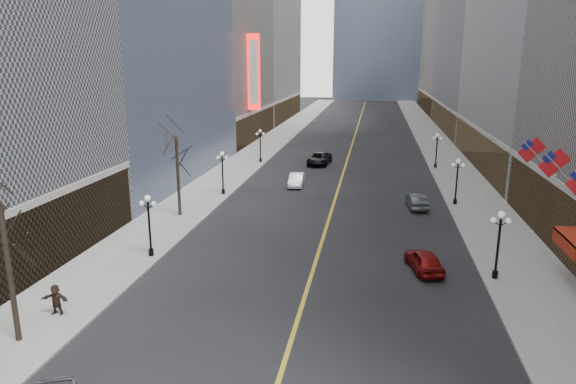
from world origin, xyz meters
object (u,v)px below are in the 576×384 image
(streetlamp_west_2, at_px, (222,168))
(car_sb_mid, at_px, (424,260))
(streetlamp_west_3, at_px, (260,142))
(streetlamp_west_1, at_px, (149,219))
(car_nb_mid, at_px, (296,180))
(streetlamp_east_2, at_px, (457,177))
(car_nb_far, at_px, (319,159))
(streetlamp_east_1, at_px, (499,238))
(streetlamp_east_3, at_px, (437,147))
(car_sb_far, at_px, (417,201))

(streetlamp_west_2, bearing_deg, car_sb_mid, -41.81)
(streetlamp_west_3, bearing_deg, streetlamp_west_1, -90.00)
(streetlamp_west_2, xyz_separation_m, car_nb_mid, (7.00, 5.36, -2.18))
(car_nb_mid, bearing_deg, streetlamp_west_1, -109.92)
(streetlamp_east_2, distance_m, car_sb_mid, 17.85)
(streetlamp_east_2, relative_size, car_sb_mid, 1.04)
(streetlamp_west_2, bearing_deg, car_nb_mid, 37.44)
(car_nb_far, bearing_deg, car_sb_mid, -67.72)
(streetlamp_west_3, distance_m, car_nb_far, 8.46)
(streetlamp_west_2, distance_m, streetlamp_west_3, 18.00)
(streetlamp_east_1, bearing_deg, streetlamp_east_3, 90.00)
(streetlamp_east_3, bearing_deg, car_nb_mid, -142.71)
(streetlamp_east_3, xyz_separation_m, car_sb_mid, (-4.42, -35.16, -2.16))
(streetlamp_east_1, distance_m, car_sb_mid, 4.99)
(streetlamp_west_3, xyz_separation_m, car_sb_mid, (19.18, -35.16, -2.16))
(streetlamp_east_2, height_order, streetlamp_east_3, same)
(car_sb_mid, bearing_deg, streetlamp_west_2, -55.66)
(streetlamp_east_3, bearing_deg, car_sb_far, -101.02)
(streetlamp_east_1, distance_m, streetlamp_east_3, 36.00)
(streetlamp_west_1, relative_size, car_nb_mid, 1.03)
(streetlamp_east_1, xyz_separation_m, car_sb_far, (-3.80, 16.48, -2.17))
(car_nb_mid, xyz_separation_m, car_sb_mid, (12.19, -22.52, 0.02))
(streetlamp_west_2, height_order, car_sb_mid, streetlamp_west_2)
(streetlamp_west_1, bearing_deg, streetlamp_west_3, 90.00)
(streetlamp_east_3, height_order, car_nb_mid, streetlamp_east_3)
(car_nb_far, bearing_deg, streetlamp_west_2, -109.18)
(streetlamp_west_3, bearing_deg, streetlamp_east_3, 0.00)
(car_sb_far, bearing_deg, car_nb_far, -64.95)
(car_nb_far, bearing_deg, streetlamp_east_3, 4.19)
(streetlamp_east_3, distance_m, streetlamp_west_1, 43.05)
(streetlamp_east_1, height_order, streetlamp_west_2, same)
(streetlamp_east_3, xyz_separation_m, streetlamp_west_1, (-23.60, -36.00, 0.00))
(car_nb_far, bearing_deg, streetlamp_west_3, -173.40)
(streetlamp_west_1, distance_m, car_nb_mid, 24.48)
(streetlamp_west_1, bearing_deg, streetlamp_east_1, 0.00)
(streetlamp_west_3, relative_size, car_sb_far, 1.01)
(streetlamp_east_2, distance_m, car_sb_far, 4.63)
(streetlamp_east_2, xyz_separation_m, streetlamp_west_2, (-23.60, 0.00, 0.00))
(car_sb_mid, bearing_deg, streetlamp_west_1, -11.34)
(streetlamp_west_1, height_order, streetlamp_west_3, same)
(streetlamp_east_2, bearing_deg, streetlamp_west_2, 180.00)
(streetlamp_east_2, height_order, streetlamp_west_1, same)
(streetlamp_west_2, bearing_deg, car_nb_far, 65.79)
(streetlamp_east_3, relative_size, car_sb_far, 1.01)
(streetlamp_west_1, bearing_deg, streetlamp_west_2, 90.00)
(streetlamp_east_1, height_order, car_nb_far, streetlamp_east_1)
(streetlamp_east_1, bearing_deg, streetlamp_west_2, 142.67)
(streetlamp_west_1, distance_m, car_sb_far, 25.85)
(streetlamp_west_1, height_order, car_nb_mid, streetlamp_west_1)
(streetlamp_east_2, height_order, streetlamp_west_2, same)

